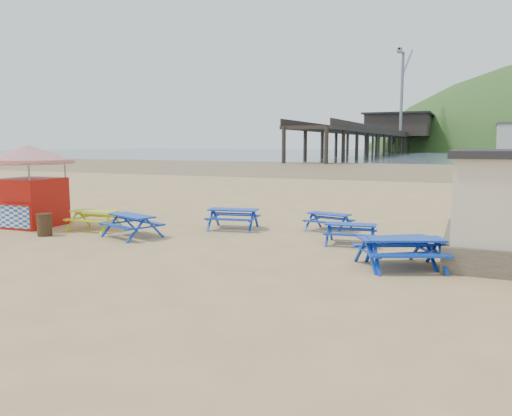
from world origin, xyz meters
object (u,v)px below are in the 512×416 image
at_px(picnic_table_blue_b, 329,222).
at_px(ice_cream_kiosk, 29,175).
at_px(litter_bin, 44,224).
at_px(picnic_table_blue_a, 233,219).
at_px(picnic_table_yellow, 95,220).

distance_m(picnic_table_blue_b, ice_cream_kiosk, 12.13).
relative_size(picnic_table_blue_b, litter_bin, 2.30).
distance_m(picnic_table_blue_b, litter_bin, 10.53).
bearing_deg(litter_bin, picnic_table_blue_b, 28.69).
distance_m(picnic_table_blue_a, picnic_table_blue_b, 3.72).
bearing_deg(litter_bin, picnic_table_yellow, 64.14).
bearing_deg(picnic_table_blue_b, litter_bin, -138.07).
distance_m(picnic_table_blue_a, picnic_table_yellow, 5.37).
height_order(picnic_table_yellow, ice_cream_kiosk, ice_cream_kiosk).
xyz_separation_m(picnic_table_blue_a, picnic_table_blue_b, (3.56, 1.07, -0.06)).
height_order(picnic_table_blue_b, ice_cream_kiosk, ice_cream_kiosk).
distance_m(picnic_table_blue_a, ice_cream_kiosk, 8.46).
bearing_deg(picnic_table_blue_b, ice_cream_kiosk, -149.27).
xyz_separation_m(picnic_table_blue_b, litter_bin, (-9.24, -5.06, 0.07)).
bearing_deg(picnic_table_yellow, litter_bin, -118.63).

